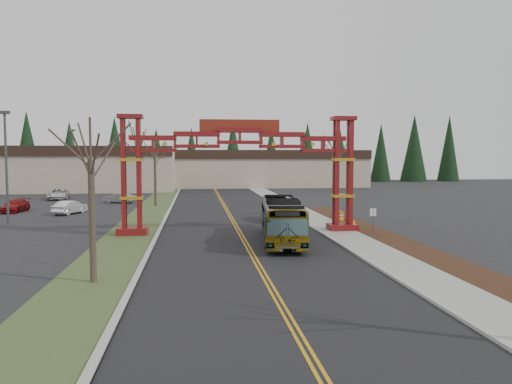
{
  "coord_description": "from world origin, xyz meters",
  "views": [
    {
      "loc": [
        -3.26,
        -19.43,
        5.86
      ],
      "look_at": [
        0.81,
        14.48,
        3.4
      ],
      "focal_mm": 35.0,
      "sensor_mm": 36.0,
      "label": 1
    }
  ],
  "objects": [
    {
      "name": "parked_car_near_b",
      "position": [
        -16.03,
        32.79,
        0.69
      ],
      "size": [
        2.85,
        4.41,
        1.37
      ],
      "primitive_type": "imported",
      "rotation": [
        0.0,
        0.0,
        2.77
      ],
      "color": "white",
      "rests_on": "ground"
    },
    {
      "name": "bare_tree_median_far",
      "position": [
        -8.0,
        39.4,
        5.97
      ],
      "size": [
        3.03,
        3.03,
        8.02
      ],
      "color": "#382D26",
      "rests_on": "ground"
    },
    {
      "name": "bare_tree_median_mid",
      "position": [
        -8.0,
        22.95,
        6.11
      ],
      "size": [
        3.11,
        3.11,
        8.2
      ],
      "color": "#382D26",
      "rests_on": "ground"
    },
    {
      "name": "bare_tree_median_near",
      "position": [
        -8.0,
        3.9,
        5.59
      ],
      "size": [
        3.0,
        3.0,
        7.61
      ],
      "color": "#382D26",
      "rests_on": "ground"
    },
    {
      "name": "parked_car_far_b",
      "position": [
        -21.84,
        50.66,
        0.74
      ],
      "size": [
        3.03,
        5.54,
        1.47
      ],
      "primitive_type": "imported",
      "rotation": [
        0.0,
        0.0,
        0.11
      ],
      "color": "silver",
      "rests_on": "ground"
    },
    {
      "name": "transit_bus",
      "position": [
        2.54,
        14.0,
        1.5
      ],
      "size": [
        3.67,
        10.97,
        3.0
      ],
      "primitive_type": "imported",
      "rotation": [
        0.0,
        0.0,
        -0.11
      ],
      "color": "#B3B4BB",
      "rests_on": "ground"
    },
    {
      "name": "sidewalk_right",
      "position": [
        7.6,
        25.0,
        0.08
      ],
      "size": [
        2.6,
        110.0,
        0.14
      ],
      "primitive_type": "cube",
      "color": "gray",
      "rests_on": "ground"
    },
    {
      "name": "barrel_mid",
      "position": [
        8.54,
        18.51,
        0.46
      ],
      "size": [
        0.5,
        0.5,
        0.93
      ],
      "color": "orange",
      "rests_on": "ground"
    },
    {
      "name": "lane_line_left",
      "position": [
        -0.12,
        25.0,
        0.03
      ],
      "size": [
        0.12,
        100.0,
        0.01
      ],
      "primitive_type": "cube",
      "color": "#C88B17",
      "rests_on": "road"
    },
    {
      "name": "landscape_strip",
      "position": [
        10.2,
        10.0,
        0.06
      ],
      "size": [
        2.6,
        50.0,
        0.12
      ],
      "primitive_type": "cube",
      "color": "black",
      "rests_on": "ground"
    },
    {
      "name": "lane_line_right",
      "position": [
        0.12,
        25.0,
        0.03
      ],
      "size": [
        0.12,
        100.0,
        0.01
      ],
      "primitive_type": "cube",
      "color": "#C88B17",
      "rests_on": "road"
    },
    {
      "name": "road",
      "position": [
        0.0,
        25.0,
        0.01
      ],
      "size": [
        12.0,
        110.0,
        0.02
      ],
      "primitive_type": "cube",
      "color": "black",
      "rests_on": "ground"
    },
    {
      "name": "light_pole_far",
      "position": [
        -22.31,
        61.19,
        5.8
      ],
      "size": [
        0.87,
        0.43,
        10.03
      ],
      "color": "#3F3F44",
      "rests_on": "ground"
    },
    {
      "name": "grass_median",
      "position": [
        -8.0,
        25.0,
        0.04
      ],
      "size": [
        4.0,
        110.0,
        0.08
      ],
      "primitive_type": "cube",
      "color": "#3A4D26",
      "rests_on": "ground"
    },
    {
      "name": "ground",
      "position": [
        0.0,
        0.0,
        0.0
      ],
      "size": [
        200.0,
        200.0,
        0.0
      ],
      "primitive_type": "plane",
      "color": "black",
      "rests_on": "ground"
    },
    {
      "name": "light_pole_near",
      "position": [
        -19.66,
        26.2,
        5.65
      ],
      "size": [
        0.85,
        0.42,
        9.77
      ],
      "color": "#3F3F44",
      "rests_on": "ground"
    },
    {
      "name": "curb_right",
      "position": [
        6.15,
        25.0,
        0.07
      ],
      "size": [
        0.3,
        110.0,
        0.15
      ],
      "primitive_type": "cube",
      "color": "#A7A7A2",
      "rests_on": "ground"
    },
    {
      "name": "retail_building_west",
      "position": [
        -30.0,
        71.96,
        3.76
      ],
      "size": [
        46.0,
        22.3,
        7.5
      ],
      "color": "tan",
      "rests_on": "ground"
    },
    {
      "name": "parked_car_mid_a",
      "position": [
        -22.22,
        35.38,
        0.65
      ],
      "size": [
        2.1,
        4.61,
        1.31
      ],
      "primitive_type": "imported",
      "rotation": [
        0.0,
        0.0,
        -0.06
      ],
      "color": "maroon",
      "rests_on": "ground"
    },
    {
      "name": "barrel_north",
      "position": [
        9.42,
        23.33,
        0.5
      ],
      "size": [
        0.54,
        0.54,
        0.99
      ],
      "color": "orange",
      "rests_on": "ground"
    },
    {
      "name": "retail_building_east",
      "position": [
        10.0,
        79.95,
        3.51
      ],
      "size": [
        38.0,
        20.3,
        7.0
      ],
      "color": "tan",
      "rests_on": "ground"
    },
    {
      "name": "barrel_south",
      "position": [
        8.72,
        17.84,
        0.45
      ],
      "size": [
        0.48,
        0.48,
        0.89
      ],
      "color": "orange",
      "rests_on": "ground"
    },
    {
      "name": "bare_tree_right_far",
      "position": [
        10.0,
        26.47,
        6.1
      ],
      "size": [
        3.04,
        3.04,
        8.15
      ],
      "color": "#382D26",
      "rests_on": "ground"
    },
    {
      "name": "silver_sedan",
      "position": [
        3.8,
        24.99,
        0.8
      ],
      "size": [
        2.26,
        5.01,
        1.6
      ],
      "primitive_type": "imported",
      "rotation": [
        0.0,
        0.0,
        -0.12
      ],
      "color": "#A5A8AD",
      "rests_on": "ground"
    },
    {
      "name": "curb_left",
      "position": [
        -6.15,
        25.0,
        0.07
      ],
      "size": [
        0.3,
        110.0,
        0.15
      ],
      "primitive_type": "cube",
      "color": "#A7A7A2",
      "rests_on": "ground"
    },
    {
      "name": "street_sign",
      "position": [
        9.62,
        15.67,
        1.46
      ],
      "size": [
        0.46,
        0.06,
        2.03
      ],
      "color": "#3F3F44",
      "rests_on": "ground"
    },
    {
      "name": "conifer_treeline",
      "position": [
        0.25,
        92.0,
        6.49
      ],
      "size": [
        116.1,
        5.6,
        13.0
      ],
      "color": "black",
      "rests_on": "ground"
    },
    {
      "name": "parked_car_far_a",
      "position": [
        -12.89,
        44.41,
        0.64
      ],
      "size": [
        4.09,
        2.85,
        1.28
      ],
      "primitive_type": "imported",
      "rotation": [
        0.0,
        0.0,
        4.28
      ],
      "color": "#96969D",
      "rests_on": "ground"
    },
    {
      "name": "gateway_arch",
      "position": [
        0.0,
        18.0,
        5.98
      ],
      "size": [
        18.2,
        1.6,
        8.9
      ],
      "color": "#5A0B12",
      "rests_on": "ground"
    }
  ]
}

